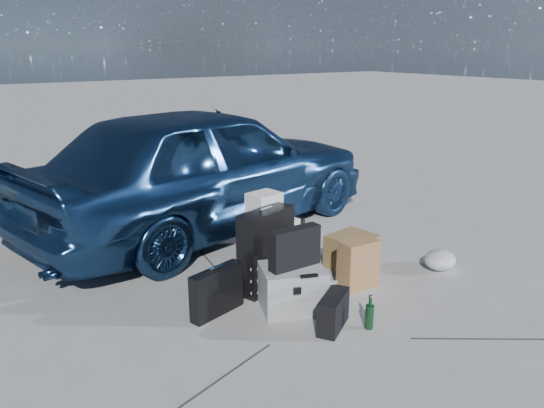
# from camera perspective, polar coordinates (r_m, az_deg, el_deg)

# --- Properties ---
(ground) EXTENTS (60.00, 60.00, 0.00)m
(ground) POSITION_cam_1_polar(r_m,az_deg,el_deg) (4.43, 5.22, -11.08)
(ground) COLOR #A8A7A3
(ground) RESTS_ON ground
(car) EXTENTS (4.59, 2.66, 1.47)m
(car) POSITION_cam_1_polar(r_m,az_deg,el_deg) (6.08, -7.18, 3.97)
(car) COLOR navy
(car) RESTS_ON ground
(pelican_case) EXTENTS (0.61, 0.56, 0.36)m
(pelican_case) POSITION_cam_1_polar(r_m,az_deg,el_deg) (4.34, 2.19, -9.00)
(pelican_case) COLOR #A4A7A9
(pelican_case) RESTS_ON ground
(laptop_bag) EXTENTS (0.44, 0.11, 0.33)m
(laptop_bag) POSITION_cam_1_polar(r_m,az_deg,el_deg) (4.21, 2.46, -4.72)
(laptop_bag) COLOR black
(laptop_bag) RESTS_ON pelican_case
(briefcase) EXTENTS (0.50, 0.24, 0.38)m
(briefcase) POSITION_cam_1_polar(r_m,az_deg,el_deg) (4.27, -5.96, -9.34)
(briefcase) COLOR black
(briefcase) RESTS_ON ground
(suitcase_left) EXTENTS (0.59, 0.35, 0.72)m
(suitcase_left) POSITION_cam_1_polar(r_m,az_deg,el_deg) (4.61, -0.64, -4.97)
(suitcase_left) COLOR black
(suitcase_left) RESTS_ON ground
(suitcase_right) EXTENTS (0.48, 0.17, 0.57)m
(suitcase_right) POSITION_cam_1_polar(r_m,az_deg,el_deg) (4.89, -0.91, -4.60)
(suitcase_right) COLOR black
(suitcase_right) RESTS_ON ground
(white_carton) EXTENTS (0.31, 0.26, 0.22)m
(white_carton) POSITION_cam_1_polar(r_m,az_deg,el_deg) (4.78, -0.85, -0.07)
(white_carton) COLOR silver
(white_carton) RESTS_ON suitcase_right
(duffel_bag) EXTENTS (0.72, 0.51, 0.33)m
(duffel_bag) POSITION_cam_1_polar(r_m,az_deg,el_deg) (5.36, 0.45, -4.01)
(duffel_bag) COLOR black
(duffel_bag) RESTS_ON ground
(flat_box_white) EXTENTS (0.40, 0.33, 0.06)m
(flat_box_white) POSITION_cam_1_polar(r_m,az_deg,el_deg) (5.29, 0.68, -2.02)
(flat_box_white) COLOR silver
(flat_box_white) RESTS_ON duffel_bag
(flat_box_black) EXTENTS (0.31, 0.25, 0.06)m
(flat_box_black) POSITION_cam_1_polar(r_m,az_deg,el_deg) (5.26, 0.60, -1.45)
(flat_box_black) COLOR black
(flat_box_black) RESTS_ON flat_box_white
(kraft_bag) EXTENTS (0.34, 0.22, 0.44)m
(kraft_bag) POSITION_cam_1_polar(r_m,az_deg,el_deg) (4.74, 9.25, -6.40)
(kraft_bag) COLOR #9E7045
(kraft_bag) RESTS_ON ground
(cardboard_box) EXTENTS (0.47, 0.43, 0.32)m
(cardboard_box) POSITION_cam_1_polar(r_m,az_deg,el_deg) (5.18, 8.59, -5.03)
(cardboard_box) COLOR brown
(cardboard_box) RESTS_ON ground
(plastic_bag) EXTENTS (0.42, 0.39, 0.19)m
(plastic_bag) POSITION_cam_1_polar(r_m,az_deg,el_deg) (5.34, 17.63, -5.74)
(plastic_bag) COLOR silver
(plastic_bag) RESTS_ON ground
(messenger_bag) EXTENTS (0.40, 0.33, 0.27)m
(messenger_bag) POSITION_cam_1_polar(r_m,az_deg,el_deg) (4.10, 6.61, -11.42)
(messenger_bag) COLOR black
(messenger_bag) RESTS_ON ground
(green_bottle) EXTENTS (0.07, 0.07, 0.26)m
(green_bottle) POSITION_cam_1_polar(r_m,az_deg,el_deg) (4.14, 10.46, -11.43)
(green_bottle) COLOR black
(green_bottle) RESTS_ON ground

